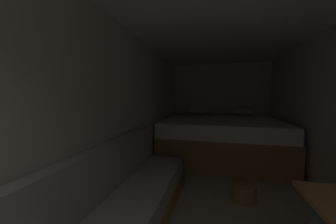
% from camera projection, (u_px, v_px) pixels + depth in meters
% --- Properties ---
extents(ground_plane, '(7.16, 7.16, 0.00)m').
position_uv_depth(ground_plane, '(223.00, 195.00, 2.41)').
color(ground_plane, '#A39984').
extents(wall_back, '(2.44, 0.05, 2.06)m').
position_uv_depth(wall_back, '(220.00, 105.00, 4.85)').
color(wall_back, beige).
rests_on(wall_back, ground).
extents(wall_left, '(0.05, 5.16, 2.06)m').
position_uv_depth(wall_left, '(135.00, 112.00, 2.62)').
color(wall_left, beige).
rests_on(wall_left, ground).
extents(ceiling_slab, '(2.44, 5.16, 0.05)m').
position_uv_depth(ceiling_slab, '(227.00, 25.00, 2.24)').
color(ceiling_slab, white).
rests_on(ceiling_slab, wall_left).
extents(bed, '(2.22, 2.01, 0.99)m').
position_uv_depth(bed, '(220.00, 138.00, 3.87)').
color(bed, '#9E7247').
rests_on(bed, ground).
extents(sofa_left, '(0.61, 2.28, 0.81)m').
position_uv_depth(sofa_left, '(128.00, 203.00, 1.77)').
color(sofa_left, '#9E7247').
rests_on(sofa_left, ground).
extents(wicker_basket, '(0.29, 0.29, 0.19)m').
position_uv_depth(wicker_basket, '(243.00, 192.00, 2.29)').
color(wicker_basket, olive).
rests_on(wicker_basket, ground).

